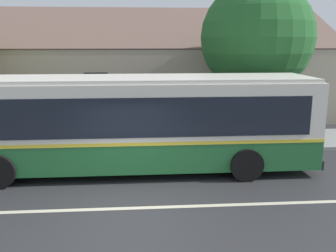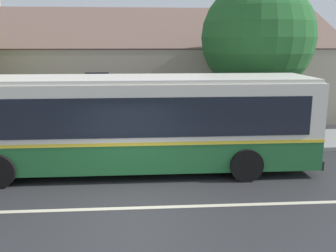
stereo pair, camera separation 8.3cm
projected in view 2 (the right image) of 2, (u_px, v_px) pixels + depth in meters
name	position (u px, v px, depth m)	size (l,w,h in m)	color
ground_plane	(129.00, 208.00, 9.42)	(300.00, 300.00, 0.00)	#2D2D30
sidewalk_far	(133.00, 143.00, 15.24)	(60.00, 3.00, 0.15)	gray
lane_divider_stripe	(129.00, 208.00, 9.42)	(60.00, 0.16, 0.01)	beige
community_building	(107.00, 77.00, 22.60)	(24.89, 10.30, 7.08)	tan
transit_bus	(119.00, 121.00, 11.86)	(12.41, 2.80, 3.03)	#236633
street_tree_primary	(257.00, 41.00, 15.68)	(4.72, 4.72, 6.63)	#4C3828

